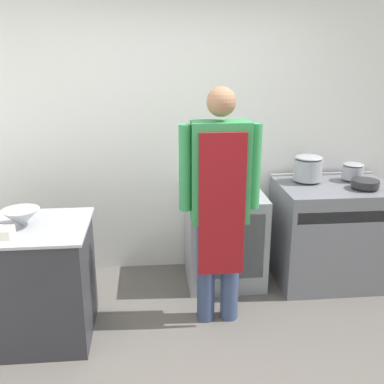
{
  "coord_description": "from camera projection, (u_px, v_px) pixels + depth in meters",
  "views": [
    {
      "loc": [
        -0.29,
        -2.4,
        2.06
      ],
      "look_at": [
        0.03,
        0.94,
        1.01
      ],
      "focal_mm": 42.0,
      "sensor_mm": 36.0,
      "label": 1
    }
  ],
  "objects": [
    {
      "name": "ground_plane",
      "position": [
        201.0,
        382.0,
        2.92
      ],
      "size": [
        14.0,
        14.0,
        0.0
      ],
      "primitive_type": "plane",
      "color": "#5B5651"
    },
    {
      "name": "wall_back",
      "position": [
        181.0,
        131.0,
        4.15
      ],
      "size": [
        8.0,
        0.05,
        2.7
      ],
      "color": "white",
      "rests_on": "ground_plane"
    },
    {
      "name": "prep_counter",
      "position": [
        16.0,
        283.0,
        3.28
      ],
      "size": [
        1.11,
        0.73,
        0.88
      ],
      "color": "#2D2D33",
      "rests_on": "ground_plane"
    },
    {
      "name": "stove",
      "position": [
        332.0,
        233.0,
        4.12
      ],
      "size": [
        1.0,
        0.73,
        0.94
      ],
      "color": "slate",
      "rests_on": "ground_plane"
    },
    {
      "name": "fridge_unit",
      "position": [
        225.0,
        238.0,
        4.12
      ],
      "size": [
        0.68,
        0.64,
        0.85
      ],
      "color": "#93999E",
      "rests_on": "ground_plane"
    },
    {
      "name": "person_cook",
      "position": [
        220.0,
        196.0,
        3.31
      ],
      "size": [
        0.6,
        0.24,
        1.83
      ],
      "color": "#38476B",
      "rests_on": "ground_plane"
    },
    {
      "name": "mixing_bowl",
      "position": [
        21.0,
        218.0,
        3.14
      ],
      "size": [
        0.26,
        0.26,
        0.13
      ],
      "color": "#9EA0A8",
      "rests_on": "prep_counter"
    },
    {
      "name": "plastic_tub",
      "position": [
        2.0,
        233.0,
        2.97
      ],
      "size": [
        0.14,
        0.14,
        0.06
      ],
      "color": "silver",
      "rests_on": "prep_counter"
    },
    {
      "name": "stock_pot",
      "position": [
        308.0,
        168.0,
        4.05
      ],
      "size": [
        0.25,
        0.25,
        0.23
      ],
      "color": "#9EA0A8",
      "rests_on": "stove"
    },
    {
      "name": "saute_pan",
      "position": [
        365.0,
        183.0,
        3.87
      ],
      "size": [
        0.24,
        0.24,
        0.06
      ],
      "color": "#262628",
      "rests_on": "stove"
    },
    {
      "name": "sauce_pot",
      "position": [
        353.0,
        171.0,
        4.1
      ],
      "size": [
        0.19,
        0.19,
        0.15
      ],
      "color": "#9EA0A8",
      "rests_on": "stove"
    }
  ]
}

